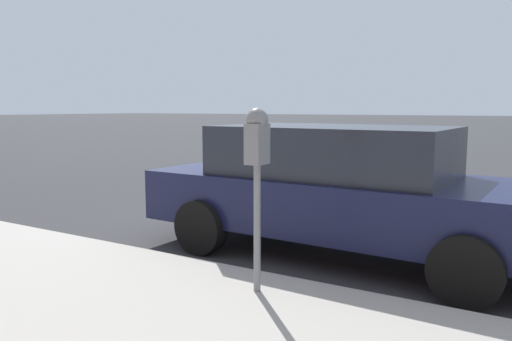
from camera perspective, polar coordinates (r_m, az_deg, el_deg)
ground_plane at (r=7.17m, az=4.13°, el=-6.56°), size 220.00×220.00×0.00m
parking_meter at (r=4.16m, az=0.14°, el=2.08°), size 0.21×0.19×1.57m
car_navy at (r=5.83m, az=9.93°, el=-1.97°), size 2.11×4.74×1.49m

